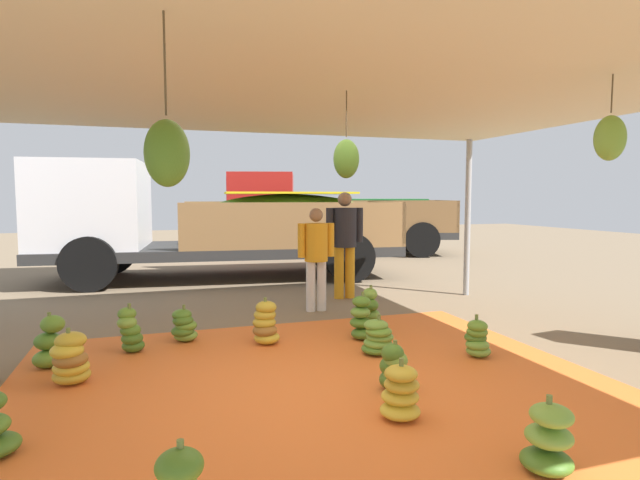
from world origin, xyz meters
TOP-DOWN VIEW (x-y plane):
  - ground_plane at (0.00, 3.00)m, footprint 40.00×40.00m
  - tarp_orange at (0.00, 0.00)m, footprint 5.40×4.57m
  - tent_canopy at (0.01, -0.10)m, footprint 8.00×7.00m
  - banana_bunch_0 at (1.22, 1.54)m, footprint 0.30×0.32m
  - banana_bunch_1 at (-0.15, 1.43)m, footprint 0.35×0.37m
  - banana_bunch_2 at (0.42, -0.85)m, footprint 0.36×0.38m
  - banana_bunch_3 at (-1.63, 1.55)m, footprint 0.37×0.34m
  - banana_bunch_4 at (0.92, 0.66)m, footprint 0.46×0.46m
  - banana_bunch_5 at (1.89, 0.25)m, footprint 0.37×0.36m
  - banana_bunch_6 at (-2.38, 1.29)m, footprint 0.36×0.34m
  - banana_bunch_7 at (0.62, -0.33)m, footprint 0.34×0.34m
  - banana_bunch_8 at (-2.10, 0.70)m, footprint 0.47×0.50m
  - banana_bunch_9 at (-1.05, 1.80)m, footprint 0.37×0.38m
  - banana_bunch_12 at (0.98, 1.27)m, footprint 0.35×0.36m
  - banana_bunch_13 at (0.94, -1.84)m, footprint 0.45×0.45m
  - cargo_truck_main at (-0.24, 6.55)m, footprint 7.37×3.17m
  - cargo_truck_far at (3.65, 10.23)m, footprint 6.90×4.08m
  - worker_0 at (0.94, 2.92)m, footprint 0.56×0.34m
  - worker_1 at (1.69, 3.70)m, footprint 0.65×0.40m

SIDE VIEW (x-z plane):
  - ground_plane at x=0.00m, z-range 0.00..0.00m
  - tarp_orange at x=0.00m, z-range 0.00..0.01m
  - banana_bunch_4 at x=0.92m, z-range -0.03..0.40m
  - banana_bunch_9 at x=-1.05m, z-range -0.03..0.41m
  - banana_bunch_5 at x=1.89m, z-range -0.03..0.42m
  - banana_bunch_2 at x=0.42m, z-range -0.03..0.43m
  - banana_bunch_13 at x=0.94m, z-range -0.04..0.45m
  - banana_bunch_7 at x=0.62m, z-range -0.02..0.43m
  - banana_bunch_8 at x=-2.10m, z-range -0.03..0.49m
  - banana_bunch_3 at x=-1.63m, z-range -0.03..0.51m
  - banana_bunch_1 at x=-0.15m, z-range -0.03..0.51m
  - banana_bunch_6 at x=-2.38m, z-range -0.03..0.52m
  - banana_bunch_12 at x=0.98m, z-range -0.04..0.54m
  - banana_bunch_0 at x=1.22m, z-range -0.03..0.56m
  - worker_0 at x=0.94m, z-range 0.13..1.67m
  - worker_1 at x=1.69m, z-range 0.15..1.93m
  - cargo_truck_far at x=3.65m, z-range -0.03..2.37m
  - cargo_truck_main at x=-0.24m, z-range 0.01..2.41m
  - tent_canopy at x=0.01m, z-range 1.28..4.02m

